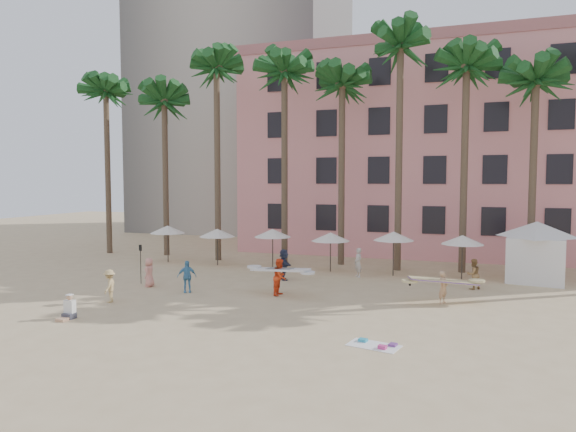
{
  "coord_description": "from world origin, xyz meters",
  "views": [
    {
      "loc": [
        7.01,
        -19.24,
        5.87
      ],
      "look_at": [
        -1.65,
        6.0,
        4.0
      ],
      "focal_mm": 32.0,
      "sensor_mm": 36.0,
      "label": 1
    }
  ],
  "objects_px": {
    "cabana": "(536,246)",
    "carrier_white": "(280,276)",
    "pink_hotel": "(465,154)",
    "carrier_yellow": "(443,285)"
  },
  "relations": [
    {
      "from": "cabana",
      "to": "carrier_white",
      "type": "height_order",
      "value": "cabana"
    },
    {
      "from": "pink_hotel",
      "to": "carrier_yellow",
      "type": "relative_size",
      "value": 10.7
    },
    {
      "from": "carrier_white",
      "to": "pink_hotel",
      "type": "bearing_deg",
      "value": 67.24
    },
    {
      "from": "carrier_yellow",
      "to": "carrier_white",
      "type": "relative_size",
      "value": 0.99
    },
    {
      "from": "pink_hotel",
      "to": "carrier_white",
      "type": "height_order",
      "value": "pink_hotel"
    },
    {
      "from": "cabana",
      "to": "carrier_yellow",
      "type": "relative_size",
      "value": 1.58
    },
    {
      "from": "pink_hotel",
      "to": "carrier_white",
      "type": "bearing_deg",
      "value": -112.76
    },
    {
      "from": "carrier_white",
      "to": "cabana",
      "type": "bearing_deg",
      "value": 32.21
    },
    {
      "from": "pink_hotel",
      "to": "cabana",
      "type": "distance_m",
      "value": 14.7
    },
    {
      "from": "carrier_white",
      "to": "carrier_yellow",
      "type": "bearing_deg",
      "value": 6.07
    }
  ]
}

